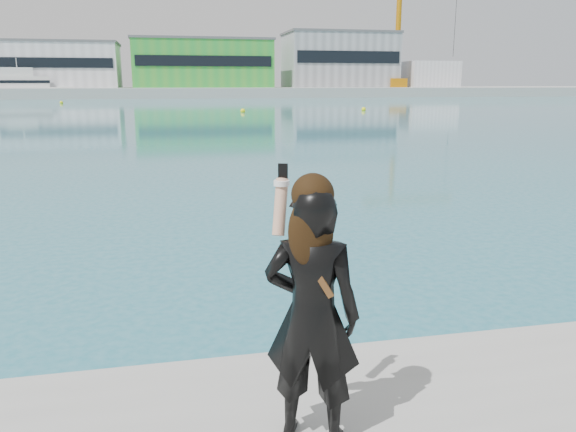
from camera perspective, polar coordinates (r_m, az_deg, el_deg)
The scene contains 12 objects.
far_quay at distance 133.30m, azimuth -12.18°, elevation 12.22°, with size 320.00×40.00×2.00m, color #9E9E99.
warehouse_white at distance 133.05m, azimuth -22.11°, elevation 14.05°, with size 24.48×15.35×9.50m.
warehouse_green at distance 131.62m, azimuth -8.71°, elevation 15.08°, with size 30.60×16.36×10.50m.
warehouse_grey_right at distance 137.50m, azimuth 5.21°, elevation 15.51°, with size 25.50×15.35×12.50m.
ancillary_shed at distance 143.65m, azimuth 14.09°, elevation 13.79°, with size 12.00×10.00×6.00m, color silver.
dock_crane at distance 136.88m, azimuth 11.62°, elevation 18.17°, with size 23.00×4.00×24.00m.
flagpole_right at distance 126.39m, azimuth -1.88°, elevation 14.97°, with size 1.28×0.16×8.00m.
motor_yacht at distance 123.53m, azimuth -25.01°, elevation 11.77°, with size 17.15×7.81×7.73m.
buoy_near at distance 63.82m, azimuth 7.68°, elevation 10.55°, with size 0.50×0.50×0.50m, color #FFFA0D.
buoy_far at distance 91.41m, azimuth -22.03°, elevation 10.54°, with size 0.50×0.50×0.50m, color #FFFA0D.
buoy_extra at distance 59.80m, azimuth -4.61°, elevation 10.45°, with size 0.50×0.50×0.50m, color #FFFA0D.
woman at distance 3.48m, azimuth 2.43°, elevation -9.32°, with size 0.71×0.60×1.74m.
Camera 1 is at (-0.58, -3.29, 3.02)m, focal length 35.00 mm.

